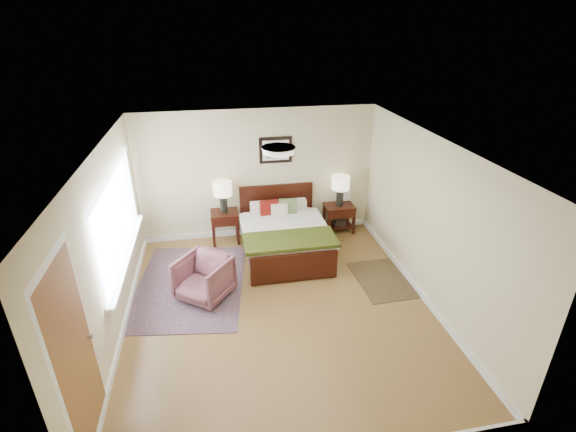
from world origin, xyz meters
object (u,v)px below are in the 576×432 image
(rug_persian, at_px, (190,284))
(lamp_right, at_px, (340,185))
(bed, at_px, (284,231))
(armchair, at_px, (204,278))
(nightstand_left, at_px, (225,218))
(nightstand_right, at_px, (339,215))
(lamp_left, at_px, (223,191))

(rug_persian, bearing_deg, lamp_right, 33.61)
(bed, xyz_separation_m, armchair, (-1.45, -1.07, -0.13))
(nightstand_left, height_order, rug_persian, nightstand_left)
(nightstand_right, bearing_deg, bed, -151.36)
(armchair, height_order, rug_persian, armchair)
(nightstand_right, xyz_separation_m, lamp_right, (0.00, 0.01, 0.65))
(lamp_left, distance_m, armchair, 1.95)
(bed, distance_m, lamp_right, 1.52)
(nightstand_left, distance_m, rug_persian, 1.61)
(nightstand_right, bearing_deg, nightstand_left, -179.79)
(nightstand_left, xyz_separation_m, nightstand_right, (2.28, 0.01, -0.14))
(bed, distance_m, lamp_left, 1.38)
(rug_persian, bearing_deg, armchair, -47.12)
(armchair, bearing_deg, rug_persian, 161.89)
(nightstand_left, height_order, nightstand_right, nightstand_left)
(bed, relative_size, armchair, 2.52)
(nightstand_right, height_order, rug_persian, nightstand_right)
(lamp_right, xyz_separation_m, armchair, (-2.69, -1.77, -0.67))
(lamp_left, distance_m, rug_persian, 1.87)
(nightstand_right, relative_size, armchair, 0.78)
(nightstand_left, relative_size, armchair, 0.83)
(armchair, distance_m, rug_persian, 0.55)
(bed, bearing_deg, lamp_left, 146.30)
(lamp_left, xyz_separation_m, lamp_right, (2.28, 0.00, -0.04))
(bed, relative_size, nightstand_right, 3.25)
(lamp_left, relative_size, lamp_right, 1.00)
(lamp_left, height_order, rug_persian, lamp_left)
(nightstand_left, height_order, lamp_right, lamp_right)
(nightstand_left, height_order, armchair, armchair)
(nightstand_left, xyz_separation_m, rug_persian, (-0.66, -1.38, -0.49))
(lamp_right, distance_m, armchair, 3.29)
(lamp_left, bearing_deg, armchair, -103.12)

